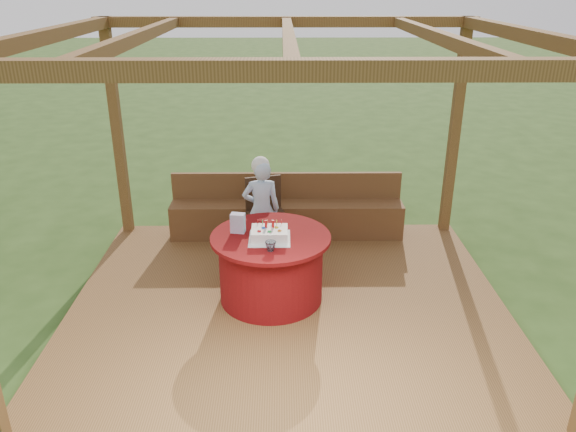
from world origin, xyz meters
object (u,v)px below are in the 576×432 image
object	(u,v)px
table	(271,267)
gift_bag	(238,223)
elderly_woman	(261,207)
birthday_cake	(270,234)
drinking_glass	(271,246)
chair	(266,210)
bench	(287,216)

from	to	relation	value
table	gift_bag	world-z (taller)	gift_bag
elderly_woman	birthday_cake	size ratio (longest dim) A/B	3.05
table	gift_bag	xyz separation A→B (m)	(-0.33, 0.09, 0.46)
birthday_cake	drinking_glass	distance (m)	0.27
birthday_cake	gift_bag	world-z (taller)	gift_bag
elderly_woman	drinking_glass	distance (m)	1.33
birthday_cake	gift_bag	xyz separation A→B (m)	(-0.33, 0.17, 0.05)
birthday_cake	gift_bag	bearing A→B (deg)	152.87
gift_bag	birthday_cake	bearing A→B (deg)	-17.42
birthday_cake	chair	bearing A→B (deg)	93.27
bench	drinking_glass	size ratio (longest dim) A/B	28.60
bench	gift_bag	world-z (taller)	gift_bag
table	chair	size ratio (longest dim) A/B	1.37
table	drinking_glass	world-z (taller)	drinking_glass
table	chair	xyz separation A→B (m)	(-0.08, 1.23, 0.13)
table	chair	world-z (taller)	chair
elderly_woman	birthday_cake	world-z (taller)	elderly_woman
gift_bag	elderly_woman	bearing A→B (deg)	86.54
bench	gift_bag	size ratio (longest dim) A/B	14.74
bench	drinking_glass	distance (m)	2.03
bench	chair	xyz separation A→B (m)	(-0.26, -0.38, 0.24)
drinking_glass	elderly_woman	bearing A→B (deg)	95.80
table	birthday_cake	xyz separation A→B (m)	(-0.01, -0.08, 0.41)
bench	chair	bearing A→B (deg)	-124.46
gift_bag	bench	bearing A→B (deg)	81.14
bench	table	bearing A→B (deg)	-96.31
chair	elderly_woman	xyz separation A→B (m)	(-0.04, -0.26, 0.14)
birthday_cake	table	bearing A→B (deg)	83.73
bench	gift_bag	bearing A→B (deg)	-108.57
table	gift_bag	bearing A→B (deg)	165.24
bench	chair	world-z (taller)	chair
chair	drinking_glass	size ratio (longest dim) A/B	8.55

